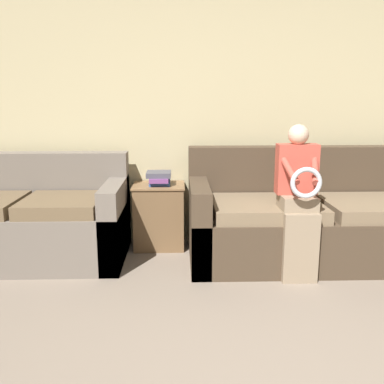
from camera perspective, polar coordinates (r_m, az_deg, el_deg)
name	(u,v)px	position (r m, az deg, el deg)	size (l,w,h in m)	color
wall_back	(237,112)	(4.26, 6.00, 10.60)	(7.28, 0.06, 2.55)	#C6B789
couch_main	(316,221)	(3.97, 16.15, -3.68)	(2.25, 0.98, 0.96)	#473828
couch_side	(29,222)	(4.05, -20.91, -3.71)	(1.69, 0.90, 0.91)	#70665B
child_left_seated	(298,196)	(3.42, 14.01, -0.53)	(0.32, 0.37, 1.21)	gray
side_shelf	(159,215)	(4.11, -4.40, -3.05)	(0.49, 0.43, 0.61)	brown
book_stack	(159,178)	(4.03, -4.39, 1.88)	(0.23, 0.30, 0.12)	#33569E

